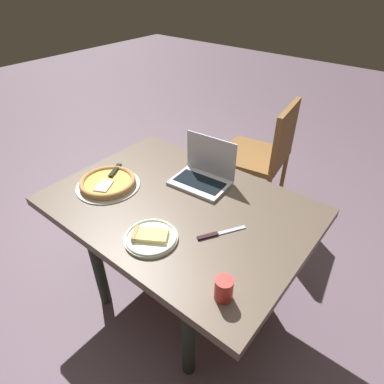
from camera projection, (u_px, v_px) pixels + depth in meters
ground_plane at (182, 293)px, 2.00m from camera, size 12.00×12.00×0.00m
dining_table at (179, 216)px, 1.64m from camera, size 1.27×0.90×0.71m
laptop at (204, 173)px, 1.71m from camera, size 0.31×0.23×0.24m
pizza_plate at (151, 237)px, 1.38m from camera, size 0.23×0.23×0.04m
pizza_tray at (108, 183)px, 1.70m from camera, size 0.34×0.34×0.04m
table_knife at (217, 234)px, 1.41m from camera, size 0.13×0.21×0.01m
drink_cup at (224, 289)px, 1.12m from camera, size 0.07×0.07×0.09m
chair_near at (264, 152)px, 2.38m from camera, size 0.52×0.52×0.90m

